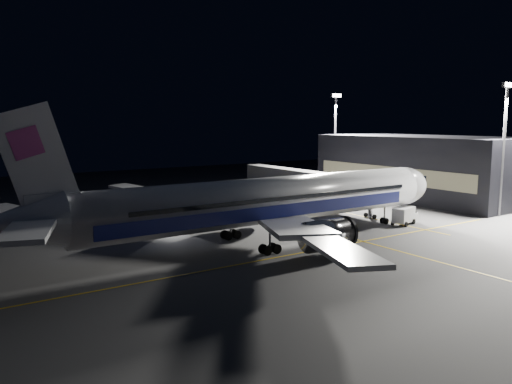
{
  "coord_description": "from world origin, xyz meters",
  "views": [
    {
      "loc": [
        -34.72,
        -48.95,
        14.82
      ],
      "look_at": [
        -0.24,
        2.67,
        6.0
      ],
      "focal_mm": 35.0,
      "sensor_mm": 36.0,
      "label": 1
    }
  ],
  "objects_px": {
    "safety_cone_a": "(231,220)",
    "safety_cone_c": "(241,218)",
    "floodlight_mast_north": "(335,133)",
    "service_truck": "(405,215)",
    "airliner": "(263,202)",
    "floodlight_mast_south": "(504,137)",
    "baggage_tug": "(171,222)",
    "safety_cone_b": "(289,229)",
    "jet_bridge": "(312,180)"
  },
  "relations": [
    {
      "from": "safety_cone_a",
      "to": "safety_cone_c",
      "type": "distance_m",
      "value": 1.8
    },
    {
      "from": "floodlight_mast_north",
      "to": "service_truck",
      "type": "relative_size",
      "value": 3.93
    },
    {
      "from": "floodlight_mast_north",
      "to": "safety_cone_a",
      "type": "relative_size",
      "value": 39.08
    },
    {
      "from": "airliner",
      "to": "safety_cone_a",
      "type": "height_order",
      "value": "airliner"
    },
    {
      "from": "floodlight_mast_south",
      "to": "service_truck",
      "type": "relative_size",
      "value": 3.93
    },
    {
      "from": "floodlight_mast_north",
      "to": "baggage_tug",
      "type": "distance_m",
      "value": 51.29
    },
    {
      "from": "airliner",
      "to": "safety_cone_b",
      "type": "distance_m",
      "value": 9.49
    },
    {
      "from": "baggage_tug",
      "to": "safety_cone_a",
      "type": "distance_m",
      "value": 9.52
    },
    {
      "from": "floodlight_mast_north",
      "to": "airliner",
      "type": "bearing_deg",
      "value": -142.09
    },
    {
      "from": "baggage_tug",
      "to": "safety_cone_a",
      "type": "bearing_deg",
      "value": 17.61
    },
    {
      "from": "floodlight_mast_north",
      "to": "safety_cone_b",
      "type": "xyz_separation_m",
      "value": [
        -34.0,
        -27.99,
        -12.1
      ]
    },
    {
      "from": "jet_bridge",
      "to": "floodlight_mast_north",
      "type": "distance_m",
      "value": 24.06
    },
    {
      "from": "safety_cone_a",
      "to": "floodlight_mast_north",
      "type": "bearing_deg",
      "value": 25.79
    },
    {
      "from": "airliner",
      "to": "safety_cone_b",
      "type": "xyz_separation_m",
      "value": [
        7.08,
        4.0,
        -4.89
      ]
    },
    {
      "from": "safety_cone_b",
      "to": "airliner",
      "type": "bearing_deg",
      "value": -150.52
    },
    {
      "from": "jet_bridge",
      "to": "floodlight_mast_north",
      "type": "bearing_deg",
      "value": 37.74
    },
    {
      "from": "airliner",
      "to": "baggage_tug",
      "type": "height_order",
      "value": "airliner"
    },
    {
      "from": "jet_bridge",
      "to": "baggage_tug",
      "type": "relative_size",
      "value": 11.06
    },
    {
      "from": "safety_cone_a",
      "to": "safety_cone_c",
      "type": "bearing_deg",
      "value": 0.0
    },
    {
      "from": "service_truck",
      "to": "safety_cone_a",
      "type": "height_order",
      "value": "service_truck"
    },
    {
      "from": "floodlight_mast_south",
      "to": "baggage_tug",
      "type": "bearing_deg",
      "value": 156.6
    },
    {
      "from": "airliner",
      "to": "floodlight_mast_north",
      "type": "distance_m",
      "value": 52.56
    },
    {
      "from": "service_truck",
      "to": "jet_bridge",
      "type": "bearing_deg",
      "value": 76.25
    },
    {
      "from": "safety_cone_a",
      "to": "safety_cone_c",
      "type": "height_order",
      "value": "safety_cone_a"
    },
    {
      "from": "service_truck",
      "to": "floodlight_mast_north",
      "type": "bearing_deg",
      "value": 47.16
    },
    {
      "from": "airliner",
      "to": "floodlight_mast_north",
      "type": "height_order",
      "value": "floodlight_mast_north"
    },
    {
      "from": "safety_cone_c",
      "to": "airliner",
      "type": "bearing_deg",
      "value": -112.01
    },
    {
      "from": "baggage_tug",
      "to": "safety_cone_c",
      "type": "relative_size",
      "value": 5.9
    },
    {
      "from": "jet_bridge",
      "to": "airliner",
      "type": "bearing_deg",
      "value": -141.96
    },
    {
      "from": "safety_cone_a",
      "to": "safety_cone_b",
      "type": "height_order",
      "value": "safety_cone_b"
    },
    {
      "from": "airliner",
      "to": "jet_bridge",
      "type": "xyz_separation_m",
      "value": [
        23.08,
        18.06,
        -0.58
      ]
    },
    {
      "from": "floodlight_mast_north",
      "to": "floodlight_mast_south",
      "type": "bearing_deg",
      "value": -90.0
    },
    {
      "from": "airliner",
      "to": "safety_cone_b",
      "type": "relative_size",
      "value": 112.51
    },
    {
      "from": "floodlight_mast_south",
      "to": "safety_cone_a",
      "type": "distance_m",
      "value": 43.96
    },
    {
      "from": "service_truck",
      "to": "floodlight_mast_south",
      "type": "bearing_deg",
      "value": -29.26
    },
    {
      "from": "floodlight_mast_south",
      "to": "safety_cone_c",
      "type": "xyz_separation_m",
      "value": [
        -35.42,
        20.01,
        -12.11
      ]
    },
    {
      "from": "jet_bridge",
      "to": "safety_cone_b",
      "type": "xyz_separation_m",
      "value": [
        -16.0,
        -14.06,
        -4.31
      ]
    },
    {
      "from": "airliner",
      "to": "baggage_tug",
      "type": "relative_size",
      "value": 19.77
    },
    {
      "from": "safety_cone_a",
      "to": "floodlight_mast_south",
      "type": "bearing_deg",
      "value": -28.27
    },
    {
      "from": "floodlight_mast_north",
      "to": "safety_cone_c",
      "type": "relative_size",
      "value": 39.27
    },
    {
      "from": "airliner",
      "to": "safety_cone_a",
      "type": "relative_size",
      "value": 116.06
    },
    {
      "from": "floodlight_mast_south",
      "to": "service_truck",
      "type": "xyz_separation_m",
      "value": [
        -17.29,
        4.14,
        -11.02
      ]
    },
    {
      "from": "jet_bridge",
      "to": "safety_cone_a",
      "type": "relative_size",
      "value": 64.94
    },
    {
      "from": "airliner",
      "to": "service_truck",
      "type": "bearing_deg",
      "value": -4.5
    },
    {
      "from": "safety_cone_a",
      "to": "safety_cone_b",
      "type": "bearing_deg",
      "value": -72.17
    },
    {
      "from": "airliner",
      "to": "baggage_tug",
      "type": "bearing_deg",
      "value": 111.67
    },
    {
      "from": "airliner",
      "to": "safety_cone_b",
      "type": "bearing_deg",
      "value": 29.48
    },
    {
      "from": "floodlight_mast_south",
      "to": "baggage_tug",
      "type": "height_order",
      "value": "floodlight_mast_south"
    },
    {
      "from": "floodlight_mast_south",
      "to": "safety_cone_a",
      "type": "height_order",
      "value": "floodlight_mast_south"
    },
    {
      "from": "jet_bridge",
      "to": "floodlight_mast_north",
      "type": "height_order",
      "value": "floodlight_mast_north"
    }
  ]
}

